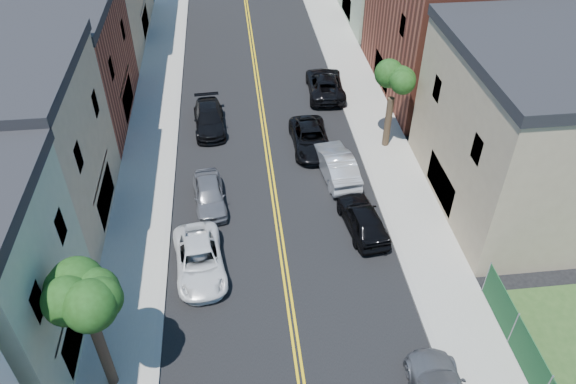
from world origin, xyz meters
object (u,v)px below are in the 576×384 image
object	(u,v)px
black_suv_lane	(311,139)
grey_car_left	(209,195)
white_pickup	(200,260)
black_car_right	(363,219)
black_car_left	(209,119)
silver_car_right	(337,164)
dark_car_right_far	(325,84)

from	to	relation	value
black_suv_lane	grey_car_left	bearing A→B (deg)	-143.21
white_pickup	black_car_right	xyz separation A→B (m)	(8.91, 2.07, 0.07)
white_pickup	black_car_left	world-z (taller)	black_car_left
black_car_left	black_car_right	world-z (taller)	black_car_right
black_car_right	black_suv_lane	distance (m)	8.41
grey_car_left	silver_car_right	world-z (taller)	silver_car_right
white_pickup	grey_car_left	size ratio (longest dim) A/B	1.19
white_pickup	silver_car_right	distance (m)	10.96
white_pickup	black_car_left	size ratio (longest dim) A/B	1.03
dark_car_right_far	black_suv_lane	world-z (taller)	dark_car_right_far
silver_car_right	dark_car_right_far	world-z (taller)	silver_car_right
black_car_left	black_car_right	xyz separation A→B (m)	(8.41, -11.47, 0.06)
grey_car_left	black_car_right	xyz separation A→B (m)	(8.41, -3.09, 0.05)
white_pickup	black_car_left	bearing A→B (deg)	81.69
black_car_right	black_suv_lane	size ratio (longest dim) A/B	0.90
black_car_right	silver_car_right	distance (m)	5.06
dark_car_right_far	black_suv_lane	xyz separation A→B (m)	(-2.17, -7.17, -0.08)
black_car_right	dark_car_right_far	bearing A→B (deg)	-98.76
black_car_right	silver_car_right	xyz separation A→B (m)	(-0.57, 5.03, 0.05)
white_pickup	black_car_right	distance (m)	9.15
grey_car_left	black_car_right	distance (m)	8.96
grey_car_left	dark_car_right_far	bearing A→B (deg)	48.90
grey_car_left	black_car_left	xyz separation A→B (m)	(0.00, 8.38, -0.01)
silver_car_right	grey_car_left	bearing A→B (deg)	7.64
black_car_left	silver_car_right	world-z (taller)	silver_car_right
grey_car_left	silver_car_right	distance (m)	8.08
white_pickup	black_suv_lane	size ratio (longest dim) A/B	1.01
black_suv_lane	silver_car_right	bearing A→B (deg)	-70.90
black_car_left	black_car_right	distance (m)	14.22
black_car_left	black_suv_lane	distance (m)	7.43
silver_car_right	white_pickup	bearing A→B (deg)	34.14
grey_car_left	black_car_right	size ratio (longest dim) A/B	0.94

